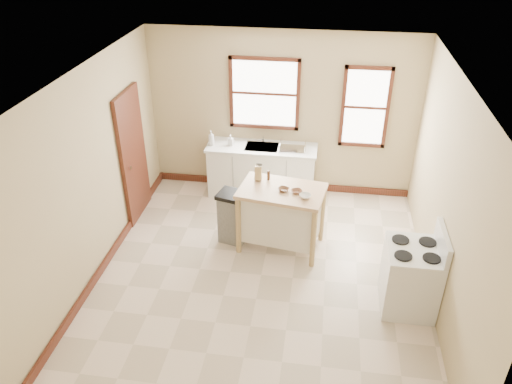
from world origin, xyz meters
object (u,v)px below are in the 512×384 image
kitchen_island (281,218)px  bowl_a (283,190)px  knife_block (258,174)px  bowl_b (297,191)px  trash_bin (233,217)px  soap_bottle_a (211,138)px  soap_bottle_b (231,140)px  bowl_c (305,196)px  gas_stove (412,269)px  pepper_grinder (269,175)px  dish_rack (293,146)px

kitchen_island → bowl_a: bowl_a is taller
knife_block → bowl_b: size_ratio=1.33×
kitchen_island → trash_bin: 0.73m
soap_bottle_a → knife_block: size_ratio=1.30×
soap_bottle_b → bowl_b: size_ratio=1.21×
bowl_b → bowl_c: (0.12, -0.12, 0.01)m
kitchen_island → trash_bin: size_ratio=1.46×
gas_stove → bowl_a: bearing=149.7°
pepper_grinder → bowl_b: size_ratio=1.00×
trash_bin → bowl_a: bearing=8.0°
kitchen_island → pepper_grinder: pepper_grinder is taller
kitchen_island → gas_stove: bearing=-21.8°
dish_rack → trash_bin: 1.69m
soap_bottle_b → bowl_b: bearing=-47.5°
bowl_b → trash_bin: bowl_b is taller
soap_bottle_a → bowl_c: soap_bottle_a is taller
kitchen_island → bowl_c: bearing=-19.7°
knife_block → trash_bin: bearing=-151.9°
bowl_c → trash_bin: 1.24m
bowl_c → dish_rack: bearing=100.6°
bowl_b → knife_block: bearing=153.6°
pepper_grinder → gas_stove: gas_stove is taller
dish_rack → knife_block: knife_block is taller
kitchen_island → bowl_b: bearing=-6.8°
bowl_a → bowl_b: (0.19, -0.03, -0.00)m
soap_bottle_a → kitchen_island: (1.34, -1.41, -0.56)m
bowl_c → trash_bin: (-1.06, 0.23, -0.59)m
bowl_a → trash_bin: 0.96m
dish_rack → trash_bin: size_ratio=0.53×
dish_rack → pepper_grinder: bearing=-95.3°
knife_block → trash_bin: 0.78m
soap_bottle_a → soap_bottle_b: (0.32, 0.05, -0.04)m
pepper_grinder → soap_bottle_b: bearing=123.3°
soap_bottle_a → gas_stove: bearing=-53.8°
bowl_a → gas_stove: 2.01m
kitchen_island → knife_block: 0.73m
soap_bottle_b → kitchen_island: soap_bottle_b is taller
bowl_a → pepper_grinder: bearing=131.2°
bowl_a → bowl_c: bearing=-25.7°
soap_bottle_b → dish_rack: soap_bottle_b is taller
soap_bottle_b → dish_rack: bearing=2.7°
trash_bin → soap_bottle_b: bearing=115.9°
knife_block → bowl_a: bearing=-33.1°
soap_bottle_b → knife_block: size_ratio=0.91×
kitchen_island → bowl_c: 0.64m
dish_rack → pepper_grinder: 1.23m
pepper_grinder → bowl_a: (0.25, -0.28, -0.06)m
soap_bottle_a → kitchen_island: size_ratio=0.22×
pepper_grinder → bowl_b: (0.44, -0.31, -0.06)m
bowl_b → gas_stove: (1.51, -0.97, -0.42)m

